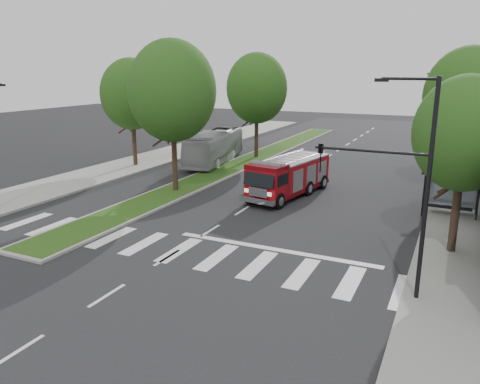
{
  "coord_description": "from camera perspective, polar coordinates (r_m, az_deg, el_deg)",
  "views": [
    {
      "loc": [
        11.3,
        -20.27,
        8.21
      ],
      "look_at": [
        0.92,
        1.72,
        1.8
      ],
      "focal_mm": 35.0,
      "sensor_mm": 36.0,
      "label": 1
    }
  ],
  "objects": [
    {
      "name": "tree_right_far",
      "position": [
        44.34,
        25.93,
        10.25
      ],
      "size": [
        5.0,
        5.0,
        8.73
      ],
      "color": "black",
      "rests_on": "ground"
    },
    {
      "name": "sidewalk_left",
      "position": [
        40.6,
        -14.88,
        2.71
      ],
      "size": [
        5.0,
        80.0,
        0.15
      ],
      "primitive_type": "cube",
      "color": "gray",
      "rests_on": "ground"
    },
    {
      "name": "tree_median_far",
      "position": [
        43.87,
        2.06,
        12.51
      ],
      "size": [
        5.6,
        5.6,
        9.72
      ],
      "color": "black",
      "rests_on": "ground"
    },
    {
      "name": "ground",
      "position": [
        24.62,
        -3.66,
        -4.74
      ],
      "size": [
        140.0,
        140.0,
        0.0
      ],
      "primitive_type": "plane",
      "color": "black",
      "rests_on": "ground"
    },
    {
      "name": "fire_engine",
      "position": [
        31.13,
        5.97,
        1.88
      ],
      "size": [
        3.65,
        8.15,
        2.73
      ],
      "rotation": [
        0.0,
        0.0,
        -0.17
      ],
      "color": "#580409",
      "rests_on": "ground"
    },
    {
      "name": "tree_median_near",
      "position": [
        31.49,
        -8.28,
        12.07
      ],
      "size": [
        5.8,
        5.8,
        10.16
      ],
      "color": "black",
      "rests_on": "ground"
    },
    {
      "name": "streetlight_right_near",
      "position": [
        17.23,
        19.09,
        2.07
      ],
      "size": [
        4.08,
        0.22,
        8.0
      ],
      "color": "black",
      "rests_on": "ground"
    },
    {
      "name": "city_bus",
      "position": [
        42.2,
        -3.09,
        5.52
      ],
      "size": [
        4.21,
        10.65,
        2.89
      ],
      "primitive_type": "imported",
      "rotation": [
        0.0,
        0.0,
        0.18
      ],
      "color": "#ADADB1",
      "rests_on": "ground"
    },
    {
      "name": "tree_right_near",
      "position": [
        22.44,
        25.74,
        6.39
      ],
      "size": [
        4.4,
        4.4,
        8.05
      ],
      "color": "black",
      "rests_on": "ground"
    },
    {
      "name": "sidewalk_right",
      "position": [
        31.37,
        26.53,
        -1.86
      ],
      "size": [
        5.0,
        80.0,
        0.15
      ],
      "primitive_type": "cube",
      "color": "gray",
      "rests_on": "ground"
    },
    {
      "name": "tree_left_mid",
      "position": [
        41.06,
        -13.08,
        11.54
      ],
      "size": [
        5.2,
        5.2,
        9.16
      ],
      "color": "black",
      "rests_on": "ground"
    },
    {
      "name": "streetlight_right_far",
      "position": [
        40.46,
        24.06,
        8.21
      ],
      "size": [
        2.11,
        0.2,
        8.0
      ],
      "color": "black",
      "rests_on": "ground"
    },
    {
      "name": "median",
      "position": [
        42.78,
        0.93,
        3.81
      ],
      "size": [
        3.0,
        50.0,
        0.15
      ],
      "color": "gray",
      "rests_on": "ground"
    },
    {
      "name": "tree_right_mid",
      "position": [
        34.32,
        26.02,
        10.43
      ],
      "size": [
        5.6,
        5.6,
        9.72
      ],
      "color": "black",
      "rests_on": "ground"
    },
    {
      "name": "bus_shelter",
      "position": [
        29.08,
        24.46,
        1.17
      ],
      "size": [
        3.2,
        1.6,
        2.61
      ],
      "color": "black",
      "rests_on": "ground"
    }
  ]
}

